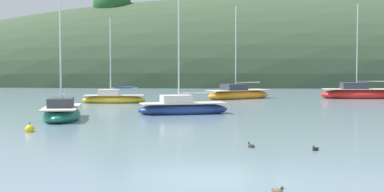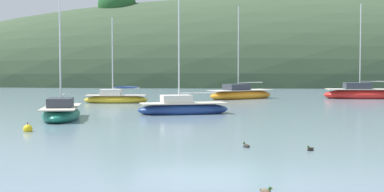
{
  "view_description": "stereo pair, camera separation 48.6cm",
  "coord_description": "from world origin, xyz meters",
  "views": [
    {
      "loc": [
        -1.25,
        -16.74,
        3.19
      ],
      "look_at": [
        0.0,
        20.0,
        1.2
      ],
      "focal_mm": 55.18,
      "sensor_mm": 36.0,
      "label": 1
    },
    {
      "loc": [
        -0.77,
        -16.76,
        3.19
      ],
      "look_at": [
        0.0,
        20.0,
        1.2
      ],
      "focal_mm": 55.18,
      "sensor_mm": 36.0,
      "label": 2
    }
  ],
  "objects": [
    {
      "name": "sailboat_white_near",
      "position": [
        -7.62,
        17.34,
        0.38
      ],
      "size": [
        2.64,
        6.31,
        8.02
      ],
      "color": "#196B56",
      "rests_on": "ground"
    },
    {
      "name": "duck_lone_left",
      "position": [
        4.06,
        4.77,
        0.05
      ],
      "size": [
        0.37,
        0.37,
        0.24
      ],
      "color": "#2D2823",
      "rests_on": "ground"
    },
    {
      "name": "sailboat_cream_ketch",
      "position": [
        -0.58,
        20.93,
        0.37
      ],
      "size": [
        6.19,
        3.21,
        8.54
      ],
      "color": "navy",
      "rests_on": "ground"
    },
    {
      "name": "duck_lead",
      "position": [
        1.36,
        -2.42,
        0.05
      ],
      "size": [
        0.34,
        0.39,
        0.24
      ],
      "color": "brown",
      "rests_on": "ground"
    },
    {
      "name": "sailboat_yellow_far",
      "position": [
        4.85,
        37.39,
        0.41
      ],
      "size": [
        6.98,
        5.48,
        8.72
      ],
      "color": "orange",
      "rests_on": "ground"
    },
    {
      "name": "far_shoreline_hill",
      "position": [
        25.0,
        77.36,
        0.05
      ],
      "size": [
        150.0,
        36.0,
        30.44
      ],
      "color": "#384C33",
      "rests_on": "ground"
    },
    {
      "name": "ground_plane",
      "position": [
        0.0,
        0.0,
        0.0
      ],
      "size": [
        400.0,
        400.0,
        0.0
      ],
      "primitive_type": "plane",
      "color": "slate"
    },
    {
      "name": "sailboat_black_sloop",
      "position": [
        16.28,
        37.57,
        0.44
      ],
      "size": [
        7.54,
        3.01,
        9.04
      ],
      "color": "red",
      "rests_on": "ground"
    },
    {
      "name": "sailboat_grey_yawl",
      "position": [
        -6.07,
        31.9,
        0.35
      ],
      "size": [
        5.31,
        1.86,
        7.2
      ],
      "color": "gold",
      "rests_on": "ground"
    },
    {
      "name": "duck_lone_right",
      "position": [
        1.78,
        5.67,
        0.05
      ],
      "size": [
        0.33,
        0.4,
        0.24
      ],
      "color": "#2D2823",
      "rests_on": "ground"
    },
    {
      "name": "mooring_buoy_channel",
      "position": [
        -7.96,
        11.14,
        0.12
      ],
      "size": [
        0.44,
        0.44,
        0.54
      ],
      "color": "yellow",
      "rests_on": "ground"
    }
  ]
}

